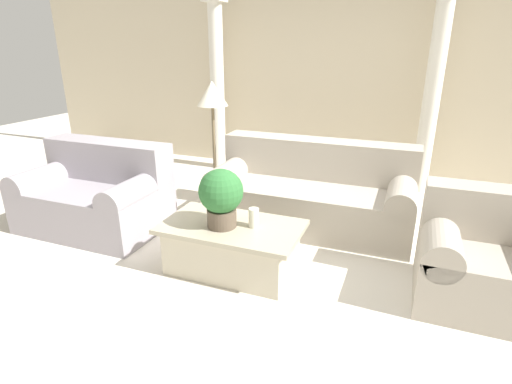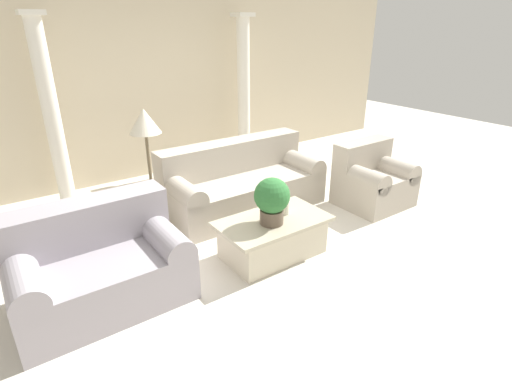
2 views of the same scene
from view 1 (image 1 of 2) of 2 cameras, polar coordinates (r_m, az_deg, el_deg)
ground_plane at (r=3.82m, az=0.73°, el=-8.29°), size 16.00×16.00×0.00m
wall_back at (r=6.01m, az=10.59°, el=17.83°), size 10.00×0.06×3.20m
sofa_long at (r=4.28m, az=7.93°, el=-0.04°), size 2.08×0.91×0.87m
loveseat at (r=4.50m, az=-21.80°, el=-0.25°), size 1.43×0.91×0.87m
coffee_table at (r=3.42m, az=-3.43°, el=-7.81°), size 1.16×0.67×0.42m
potted_plant at (r=3.21m, az=-5.01°, el=-0.49°), size 0.36×0.36×0.49m
pillar_candle at (r=3.26m, az=-0.33°, el=-3.69°), size 0.08×0.08×0.16m
floor_lamp at (r=4.56m, az=-6.24°, el=12.60°), size 0.35×0.35×1.46m
column_left at (r=6.17m, az=-5.57°, el=14.85°), size 0.29×0.29×2.44m
column_right at (r=5.51m, az=23.86°, el=12.63°), size 0.29×0.29×2.44m
armchair at (r=3.40m, az=29.78°, el=-8.25°), size 0.90×0.78×0.84m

